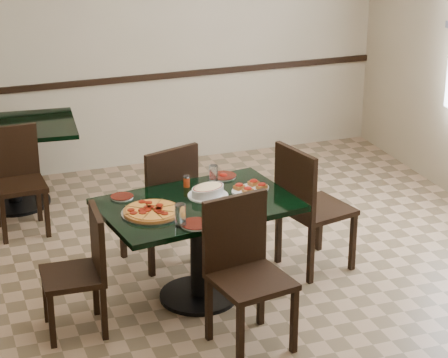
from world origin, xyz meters
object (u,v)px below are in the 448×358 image
object	(u,v)px
chair_far	(164,198)
bruschetta_platter	(250,188)
back_table	(11,150)
back_chair_near	(17,174)
bread_basket	(226,204)
pepperoni_pizza	(152,211)
chair_near	(244,264)
chair_left	(84,265)
main_table	(198,226)
lasagna_casserole	(208,190)
chair_right	(307,201)

from	to	relation	value
chair_far	bruschetta_platter	bearing A→B (deg)	115.29
back_table	back_chair_near	bearing A→B (deg)	-86.46
back_table	bread_basket	world-z (taller)	bread_basket
chair_far	bread_basket	distance (m)	0.85
chair_far	pepperoni_pizza	distance (m)	0.76
bruschetta_platter	back_chair_near	bearing A→B (deg)	119.15
chair_near	back_chair_near	size ratio (longest dim) A/B	1.12
bread_basket	back_chair_near	bearing A→B (deg)	111.44
bread_basket	chair_near	bearing A→B (deg)	-106.28
back_table	chair_left	size ratio (longest dim) A/B	1.43
main_table	bread_basket	size ratio (longest dim) A/B	5.32
chair_left	back_chair_near	distance (m)	1.81
back_table	bruschetta_platter	bearing A→B (deg)	-50.21
back_table	back_chair_near	world-z (taller)	back_chair_near
chair_left	bruschetta_platter	distance (m)	1.33
main_table	chair_left	bearing A→B (deg)	-178.10
back_table	lasagna_casserole	bearing A→B (deg)	-56.52
chair_right	chair_left	distance (m)	1.79
back_table	chair_far	distance (m)	1.86
main_table	lasagna_casserole	size ratio (longest dim) A/B	4.72
pepperoni_pizza	bread_basket	xyz separation A→B (m)	(0.49, -0.11, 0.02)
main_table	back_chair_near	world-z (taller)	back_chair_near
back_table	lasagna_casserole	world-z (taller)	lasagna_casserole
main_table	chair_far	distance (m)	0.61
back_table	bruschetta_platter	xyz separation A→B (m)	(1.46, -2.12, 0.25)
back_table	chair_left	xyz separation A→B (m)	(0.19, -2.35, -0.05)
chair_left	back_chair_near	bearing A→B (deg)	-170.97
chair_left	bread_basket	bearing A→B (deg)	90.36
chair_far	back_chair_near	size ratio (longest dim) A/B	1.11
chair_right	pepperoni_pizza	xyz separation A→B (m)	(-1.26, -0.23, 0.20)
main_table	lasagna_casserole	world-z (taller)	lasagna_casserole
lasagna_casserole	bread_basket	bearing A→B (deg)	-103.29
chair_left	main_table	bearing A→B (deg)	102.56
bread_basket	chair_right	bearing A→B (deg)	12.09
main_table	chair_right	distance (m)	0.93
back_chair_near	lasagna_casserole	world-z (taller)	back_chair_near
chair_left	bread_basket	xyz separation A→B (m)	(0.99, -0.04, 0.31)
chair_left	chair_right	bearing A→B (deg)	102.21
back_table	back_chair_near	distance (m)	0.55
main_table	back_chair_near	xyz separation A→B (m)	(-1.05, 1.65, -0.07)
chair_right	lasagna_casserole	bearing A→B (deg)	81.87
chair_left	back_chair_near	world-z (taller)	back_chair_near
back_table	back_chair_near	xyz separation A→B (m)	(-0.02, -0.55, -0.03)
chair_near	lasagna_casserole	xyz separation A→B (m)	(-0.00, 0.71, 0.24)
chair_far	chair_left	bearing A→B (deg)	25.69
chair_left	pepperoni_pizza	world-z (taller)	chair_left
bread_basket	bruschetta_platter	distance (m)	0.39
back_chair_near	bruschetta_platter	world-z (taller)	back_chair_near
back_table	chair_near	world-z (taller)	chair_near
chair_far	chair_right	bearing A→B (deg)	136.95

